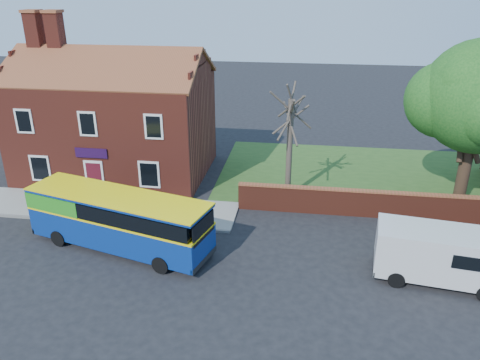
# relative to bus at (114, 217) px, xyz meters

# --- Properties ---
(ground) EXTENTS (120.00, 120.00, 0.00)m
(ground) POSITION_rel_bus_xyz_m (3.43, -1.89, -1.63)
(ground) COLOR black
(ground) RESTS_ON ground
(pavement) EXTENTS (18.00, 3.50, 0.12)m
(pavement) POSITION_rel_bus_xyz_m (-3.57, 3.86, -1.57)
(pavement) COLOR gray
(pavement) RESTS_ON ground
(kerb) EXTENTS (18.00, 0.15, 0.14)m
(kerb) POSITION_rel_bus_xyz_m (-3.57, 2.11, -1.56)
(kerb) COLOR slate
(kerb) RESTS_ON ground
(grass_strip) EXTENTS (26.00, 12.00, 0.04)m
(grass_strip) POSITION_rel_bus_xyz_m (16.43, 11.11, -1.61)
(grass_strip) COLOR #426B28
(grass_strip) RESTS_ON ground
(shop_building) EXTENTS (12.30, 8.13, 10.50)m
(shop_building) POSITION_rel_bus_xyz_m (-3.59, 9.61, 1.78)
(shop_building) COLOR maroon
(shop_building) RESTS_ON ground
(boundary_wall) EXTENTS (22.00, 0.38, 1.60)m
(boundary_wall) POSITION_rel_bus_xyz_m (16.43, 5.11, -0.82)
(boundary_wall) COLOR maroon
(boundary_wall) RESTS_ON ground
(bus) EXTENTS (9.70, 4.78, 2.87)m
(bus) POSITION_rel_bus_xyz_m (0.00, 0.00, 0.00)
(bus) COLOR navy
(bus) RESTS_ON ground
(van_near) EXTENTS (5.79, 2.95, 2.44)m
(van_near) POSITION_rel_bus_xyz_m (15.25, -0.71, -0.27)
(van_near) COLOR silver
(van_near) RESTS_ON ground
(large_tree) EXTENTS (7.88, 6.23, 9.61)m
(large_tree) POSITION_rel_bus_xyz_m (18.39, 7.66, 4.66)
(large_tree) COLOR black
(large_tree) RESTS_ON ground
(bare_tree) EXTENTS (2.52, 3.00, 6.72)m
(bare_tree) POSITION_rel_bus_xyz_m (8.19, 6.95, 1.82)
(bare_tree) COLOR #4C4238
(bare_tree) RESTS_ON ground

